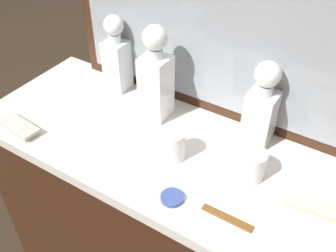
# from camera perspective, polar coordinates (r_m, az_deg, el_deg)

# --- Properties ---
(dresser) EXTENTS (1.27, 0.50, 0.86)m
(dresser) POSITION_cam_1_polar(r_m,az_deg,el_deg) (1.51, 0.00, -15.07)
(dresser) COLOR #381E11
(dresser) RESTS_ON ground_plane
(dresser_mirror) EXTENTS (1.00, 0.03, 0.72)m
(dresser_mirror) POSITION_cam_1_polar(r_m,az_deg,el_deg) (1.17, 6.41, 16.91)
(dresser_mirror) COLOR #381E11
(dresser_mirror) RESTS_ON dresser
(crystal_decanter_front) EXTENTS (0.08, 0.08, 0.27)m
(crystal_decanter_front) POSITION_cam_1_polar(r_m,az_deg,el_deg) (1.18, 13.46, 2.13)
(crystal_decanter_front) COLOR white
(crystal_decanter_front) RESTS_ON dresser
(crystal_decanter_center) EXTENTS (0.09, 0.09, 0.32)m
(crystal_decanter_center) POSITION_cam_1_polar(r_m,az_deg,el_deg) (1.24, -1.80, 6.48)
(crystal_decanter_center) COLOR white
(crystal_decanter_center) RESTS_ON dresser
(crystal_decanter_left) EXTENTS (0.08, 0.08, 0.28)m
(crystal_decanter_left) POSITION_cam_1_polar(r_m,az_deg,el_deg) (1.40, -7.51, 9.50)
(crystal_decanter_left) COLOR white
(crystal_decanter_left) RESTS_ON dresser
(crystal_tumbler_far_left) EXTENTS (0.07, 0.07, 0.09)m
(crystal_tumbler_far_left) POSITION_cam_1_polar(r_m,az_deg,el_deg) (1.13, 0.82, -2.94)
(crystal_tumbler_far_left) COLOR white
(crystal_tumbler_far_left) RESTS_ON dresser
(crystal_tumbler_rear) EXTENTS (0.08, 0.08, 0.09)m
(crystal_tumbler_rear) POSITION_cam_1_polar(r_m,az_deg,el_deg) (1.10, 12.04, -5.72)
(crystal_tumbler_rear) COLOR white
(crystal_tumbler_rear) RESTS_ON dresser
(silver_brush_right) EXTENTS (0.16, 0.07, 0.02)m
(silver_brush_right) POSITION_cam_1_polar(r_m,az_deg,el_deg) (1.33, -21.10, -0.09)
(silver_brush_right) COLOR #B7A88C
(silver_brush_right) RESTS_ON dresser
(silver_brush_rear) EXTENTS (0.16, 0.07, 0.02)m
(silver_brush_rear) POSITION_cam_1_polar(r_m,az_deg,el_deg) (1.09, 20.78, -10.69)
(silver_brush_rear) COLOR #B7A88C
(silver_brush_rear) RESTS_ON dresser
(porcelain_dish) EXTENTS (0.06, 0.06, 0.01)m
(porcelain_dish) POSITION_cam_1_polar(r_m,az_deg,el_deg) (1.04, 0.61, -10.46)
(porcelain_dish) COLOR #33478C
(porcelain_dish) RESTS_ON dresser
(tortoiseshell_comb) EXTENTS (0.14, 0.02, 0.01)m
(tortoiseshell_comb) POSITION_cam_1_polar(r_m,az_deg,el_deg) (1.01, 8.66, -13.16)
(tortoiseshell_comb) COLOR brown
(tortoiseshell_comb) RESTS_ON dresser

